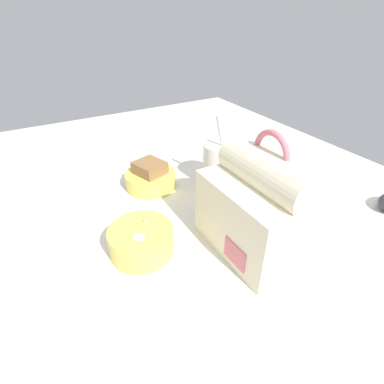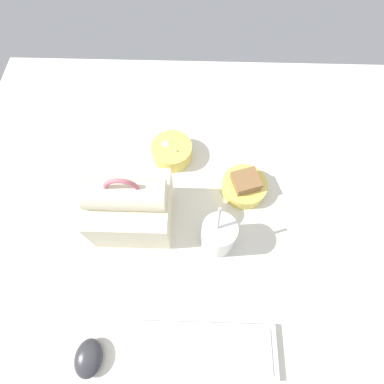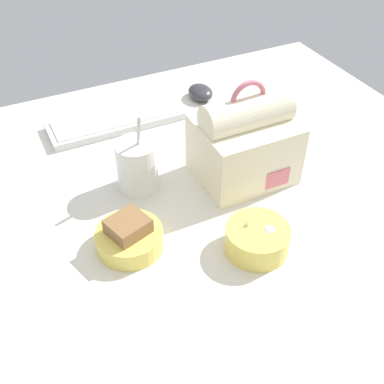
# 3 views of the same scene
# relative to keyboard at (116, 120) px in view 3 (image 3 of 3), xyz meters

# --- Properties ---
(desk_surface) EXTENTS (1.40, 1.10, 0.02)m
(desk_surface) POSITION_rel_keyboard_xyz_m (-0.01, -0.35, -0.02)
(desk_surface) COLOR silver
(desk_surface) RESTS_ON ground
(keyboard) EXTENTS (0.33, 0.11, 0.02)m
(keyboard) POSITION_rel_keyboard_xyz_m (0.00, 0.00, 0.00)
(keyboard) COLOR silver
(keyboard) RESTS_ON desk_surface
(lunch_bag) EXTENTS (0.19, 0.16, 0.22)m
(lunch_bag) POSITION_rel_keyboard_xyz_m (0.18, -0.31, 0.07)
(lunch_bag) COLOR #EFE5C1
(lunch_bag) RESTS_ON desk_surface
(soup_cup) EXTENTS (0.08, 0.08, 0.18)m
(soup_cup) POSITION_rel_keyboard_xyz_m (-0.04, -0.25, 0.05)
(soup_cup) COLOR white
(soup_cup) RESTS_ON desk_surface
(bento_bowl_sandwich) EXTENTS (0.12, 0.12, 0.07)m
(bento_bowl_sandwich) POSITION_rel_keyboard_xyz_m (-0.11, -0.40, 0.01)
(bento_bowl_sandwich) COLOR #EFD65B
(bento_bowl_sandwich) RESTS_ON desk_surface
(bento_bowl_snacks) EXTENTS (0.11, 0.11, 0.06)m
(bento_bowl_snacks) POSITION_rel_keyboard_xyz_m (0.09, -0.50, 0.02)
(bento_bowl_snacks) COLOR #EFD65B
(bento_bowl_snacks) RESTS_ON desk_surface
(computer_mouse) EXTENTS (0.06, 0.08, 0.03)m
(computer_mouse) POSITION_rel_keyboard_xyz_m (0.24, 0.02, 0.01)
(computer_mouse) COLOR #333338
(computer_mouse) RESTS_ON desk_surface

